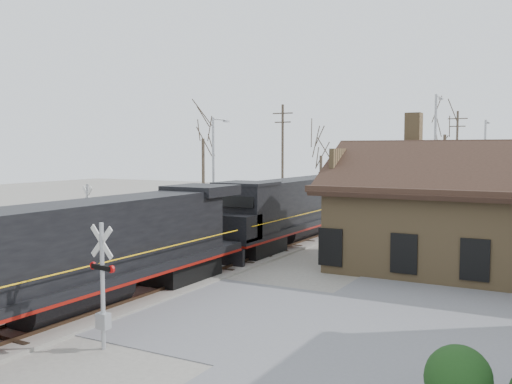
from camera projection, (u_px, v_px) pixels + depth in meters
ground at (129, 297)px, 22.95m from camera, size 140.00×140.00×0.00m
road at (129, 297)px, 22.94m from camera, size 60.00×9.00×0.03m
track_main at (290, 243)px, 36.05m from camera, size 3.40×90.00×0.24m
track_siding at (229, 237)px, 38.21m from camera, size 3.40×90.00×0.24m
depot at (487, 223)px, 27.49m from camera, size 15.20×9.31×7.90m
locomotive_lead at (60, 257)px, 19.71m from camera, size 2.85×19.10×4.24m
locomotive_trailing at (295, 207)px, 36.64m from camera, size 2.85×19.10×4.01m
crossbuck_near at (103, 290)px, 16.89m from camera, size 1.08×0.29×3.80m
crossbuck_far at (88, 225)px, 30.52m from camera, size 1.13×0.45×4.11m
hedge_a at (458, 378)px, 12.93m from camera, size 1.52×1.52×1.52m
streetlight_a at (215, 169)px, 39.18m from camera, size 0.25×2.04×8.14m
streetlight_b at (435, 157)px, 39.81m from camera, size 0.25×2.04×9.77m
streetlight_c at (485, 164)px, 47.45m from camera, size 0.25×2.04×8.40m
utility_pole_a at (283, 157)px, 51.86m from camera, size 2.00×0.24×10.02m
utility_pole_b at (457, 156)px, 59.92m from camera, size 2.00×0.24×9.98m
tree_a at (203, 127)px, 57.01m from camera, size 4.70×4.70×11.50m
tree_b at (321, 147)px, 58.28m from camera, size 3.55×3.55×8.71m
tree_c at (445, 123)px, 59.97m from camera, size 5.02×5.02×12.30m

